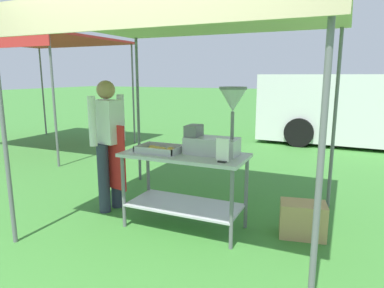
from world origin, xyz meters
TOP-DOWN VIEW (x-y plane):
  - ground_plane at (0.00, 6.00)m, footprint 70.00×70.00m
  - stall_canopy at (-0.11, 0.97)m, footprint 3.06×2.55m
  - donut_cart at (-0.11, 0.87)m, footprint 1.34×0.62m
  - donut_tray at (-0.38, 0.83)m, footprint 0.47×0.33m
  - donut_fryer at (0.24, 0.96)m, footprint 0.64×0.28m
  - menu_sign at (0.39, 0.67)m, footprint 0.13×0.05m
  - vendor at (-1.18, 0.97)m, footprint 0.47×0.54m
  - supply_crate at (1.12, 1.17)m, footprint 0.51×0.38m
  - van_white at (2.22, 6.88)m, footprint 5.59×2.22m
  - neighbour_tent at (-4.87, 3.48)m, footprint 3.21×2.74m

SIDE VIEW (x-z plane):
  - ground_plane at x=0.00m, z-range 0.00..0.00m
  - supply_crate at x=1.12m, z-range 0.00..0.37m
  - donut_cart at x=-0.11m, z-range 0.20..1.04m
  - donut_tray at x=-0.38m, z-range 0.83..0.90m
  - van_white at x=2.22m, z-range 0.03..1.72m
  - vendor at x=-1.18m, z-range 0.10..1.71m
  - menu_sign at x=0.39m, z-range 0.83..1.06m
  - donut_fryer at x=0.24m, z-range 0.77..1.48m
  - stall_canopy at x=-0.11m, z-range 1.06..3.33m
  - neighbour_tent at x=-4.87m, z-range 1.14..3.59m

